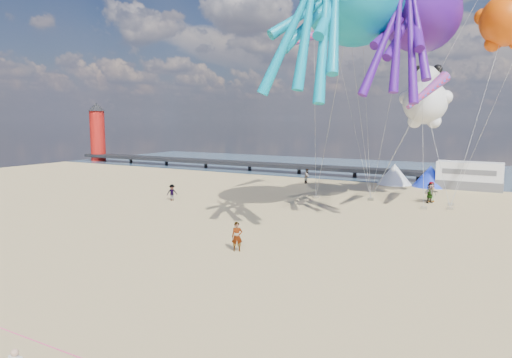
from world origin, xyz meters
The scene contains 22 objects.
ground centered at (0.00, 0.00, 0.00)m, with size 120.00×120.00×0.00m, color tan.
water centered at (0.00, 55.00, 0.02)m, with size 120.00×120.00×0.00m, color #375269.
pier centered at (-28.00, 44.00, 1.00)m, with size 60.00×3.00×0.50m, color black.
lighthouse centered at (-56.00, 44.00, 4.50)m, with size 2.60×2.60×9.00m, color #A5140F.
motorhome_0 centered at (6.00, 40.00, 1.50)m, with size 6.60×2.50×3.00m, color silver.
tent_white centered at (-2.00, 40.00, 1.20)m, with size 4.00×4.00×2.40m, color white.
tent_blue centered at (2.00, 40.00, 1.20)m, with size 4.00×4.00×2.40m, color #1933CC.
standing_person centered at (-3.74, 7.71, 0.86)m, with size 0.63×0.41×1.73m, color tan.
beachgoer_0 centered at (3.56, 30.18, 0.93)m, with size 0.68×0.45×1.87m, color #7F6659.
beachgoer_1 centered at (-11.19, 35.61, 0.87)m, with size 0.85×0.55×1.74m, color #7F6659.
beachgoer_2 centered at (-17.77, 18.73, 0.77)m, with size 0.75×0.58×1.54m, color #7F6659.
beachgoer_4 centered at (3.58, 29.39, 0.91)m, with size 1.07×0.44×1.82m, color #7F6659.
sandbag_a centered at (-6.41, 26.53, 0.11)m, with size 0.50×0.35×0.22m, color gray.
sandbag_b centered at (3.61, 26.14, 0.11)m, with size 0.50×0.35×0.22m, color gray.
sandbag_c centered at (5.62, 26.91, 0.11)m, with size 0.50×0.35×0.22m, color gray.
sandbag_d centered at (5.44, 28.87, 0.11)m, with size 0.50×0.35×0.22m, color gray.
sandbag_e centered at (-1.47, 28.02, 0.11)m, with size 0.50×0.35×0.22m, color gray.
kite_octopus_purple centered at (3.03, 24.07, 15.81)m, with size 4.75×11.08×12.66m, color #400E7E, non-canonical shape.
kite_panda centered at (2.62, 30.36, 9.15)m, with size 4.85×4.56×6.84m, color silver, non-canonical shape.
kite_teddy_orange centered at (8.78, 29.99, 15.74)m, with size 5.14×4.84×7.26m, color #E34D05, non-canonical shape.
windsock_left centered at (-6.19, 24.85, 15.04)m, with size 1.10×6.08×6.08m, color red, non-canonical shape.
windsock_right centered at (4.00, 22.52, 9.70)m, with size 0.90×5.15×5.15m, color red, non-canonical shape.
Camera 1 is at (9.90, -14.24, 7.68)m, focal length 32.00 mm.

